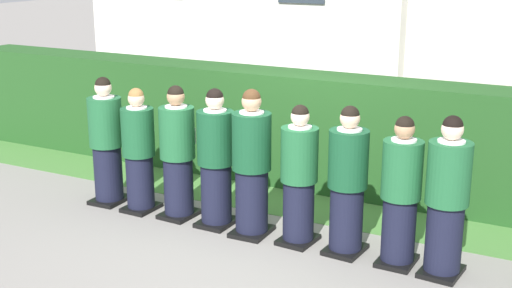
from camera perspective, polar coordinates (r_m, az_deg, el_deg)
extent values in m
plane|color=gray|center=(7.82, 0.00, -7.42)|extent=(60.00, 60.00, 0.00)
cylinder|color=black|center=(8.84, -12.18, -2.45)|extent=(0.35, 0.35, 0.74)
cube|color=black|center=(8.95, -12.05, -4.55)|extent=(0.38, 0.47, 0.05)
cylinder|color=#1E5B33|center=(8.65, -12.43, 1.80)|extent=(0.42, 0.42, 0.61)
cylinder|color=white|center=(8.59, -12.55, 3.81)|extent=(0.26, 0.26, 0.03)
cube|color=gold|center=(8.78, -11.67, 2.86)|extent=(0.04, 0.01, 0.27)
sphere|color=beige|center=(8.56, -12.60, 4.59)|extent=(0.21, 0.21, 0.21)
sphere|color=black|center=(8.56, -12.62, 4.83)|extent=(0.19, 0.19, 0.19)
cylinder|color=black|center=(8.50, -9.62, -3.19)|extent=(0.34, 0.34, 0.70)
cube|color=black|center=(8.61, -9.52, -5.24)|extent=(0.36, 0.45, 0.05)
cylinder|color=#19512D|center=(8.31, -9.82, 0.99)|extent=(0.40, 0.40, 0.58)
cylinder|color=white|center=(8.24, -9.92, 2.97)|extent=(0.25, 0.25, 0.03)
cube|color=#236038|center=(8.43, -9.06, 2.04)|extent=(0.04, 0.01, 0.26)
sphere|color=beige|center=(8.22, -9.96, 3.74)|extent=(0.20, 0.20, 0.20)
sphere|color=olive|center=(8.21, -9.97, 3.98)|extent=(0.18, 0.18, 0.18)
cylinder|color=black|center=(8.23, -6.45, -3.59)|extent=(0.35, 0.35, 0.74)
cube|color=black|center=(8.34, -6.38, -5.81)|extent=(0.40, 0.48, 0.05)
cylinder|color=#1E5B33|center=(8.03, -6.60, 0.94)|extent=(0.42, 0.42, 0.61)
cylinder|color=white|center=(7.96, -6.67, 3.09)|extent=(0.26, 0.26, 0.03)
cube|color=navy|center=(8.15, -5.78, 2.07)|extent=(0.04, 0.01, 0.27)
sphere|color=tan|center=(7.93, -6.69, 3.92)|extent=(0.21, 0.21, 0.21)
sphere|color=black|center=(7.92, -6.70, 4.18)|extent=(0.19, 0.19, 0.19)
cube|color=white|center=(8.26, -5.45, 0.74)|extent=(0.15, 0.02, 0.20)
cylinder|color=black|center=(7.94, -3.32, -4.19)|extent=(0.36, 0.36, 0.74)
cube|color=black|center=(8.07, -3.28, -6.50)|extent=(0.38, 0.47, 0.05)
cylinder|color=#144728|center=(7.74, -3.40, 0.53)|extent=(0.42, 0.42, 0.61)
cylinder|color=white|center=(7.66, -3.43, 2.78)|extent=(0.26, 0.26, 0.03)
cube|color=navy|center=(7.87, -2.64, 1.73)|extent=(0.04, 0.01, 0.27)
sphere|color=beige|center=(7.64, -3.45, 3.66)|extent=(0.21, 0.21, 0.21)
sphere|color=black|center=(7.63, -3.45, 3.93)|extent=(0.19, 0.19, 0.19)
cube|color=white|center=(7.98, -2.35, 0.34)|extent=(0.15, 0.01, 0.20)
cylinder|color=black|center=(7.67, -0.36, -4.82)|extent=(0.37, 0.37, 0.76)
cube|color=black|center=(7.80, -0.35, -7.28)|extent=(0.39, 0.48, 0.05)
cylinder|color=#144728|center=(7.45, -0.37, 0.21)|extent=(0.43, 0.43, 0.63)
cylinder|color=white|center=(7.37, -0.37, 2.62)|extent=(0.27, 0.27, 0.03)
cube|color=#236038|center=(7.60, 0.33, 1.50)|extent=(0.04, 0.01, 0.28)
sphere|color=tan|center=(7.35, -0.37, 3.55)|extent=(0.22, 0.22, 0.22)
sphere|color=#472D19|center=(7.34, -0.37, 3.84)|extent=(0.20, 0.20, 0.20)
cylinder|color=black|center=(7.48, 3.54, -5.64)|extent=(0.34, 0.34, 0.71)
cube|color=black|center=(7.60, 3.50, -7.95)|extent=(0.39, 0.47, 0.05)
cylinder|color=#1E5B33|center=(7.27, 3.63, -0.88)|extent=(0.40, 0.40, 0.59)
cylinder|color=white|center=(7.19, 3.67, 1.39)|extent=(0.25, 0.25, 0.03)
cube|color=#236038|center=(7.40, 4.35, 0.35)|extent=(0.04, 0.01, 0.26)
sphere|color=beige|center=(7.16, 3.69, 2.29)|extent=(0.20, 0.20, 0.20)
sphere|color=black|center=(7.15, 3.69, 2.56)|extent=(0.18, 0.18, 0.18)
cylinder|color=black|center=(7.29, 7.50, -6.25)|extent=(0.35, 0.35, 0.73)
cube|color=black|center=(7.42, 7.41, -8.69)|extent=(0.40, 0.48, 0.05)
cylinder|color=#144728|center=(7.06, 7.69, -1.23)|extent=(0.41, 0.41, 0.60)
cylinder|color=white|center=(6.98, 7.78, 1.18)|extent=(0.26, 0.26, 0.03)
cube|color=#236038|center=(7.20, 8.38, 0.07)|extent=(0.04, 0.01, 0.27)
sphere|color=beige|center=(6.95, 7.82, 2.12)|extent=(0.21, 0.21, 0.21)
sphere|color=black|center=(6.94, 7.83, 2.41)|extent=(0.19, 0.19, 0.19)
cylinder|color=black|center=(7.12, 11.76, -7.08)|extent=(0.34, 0.34, 0.71)
cube|color=black|center=(7.25, 11.61, -9.49)|extent=(0.37, 0.45, 0.05)
cylinder|color=#1E5B33|center=(6.90, 12.06, -2.10)|extent=(0.40, 0.40, 0.59)
cylinder|color=white|center=(6.81, 12.20, 0.30)|extent=(0.25, 0.25, 0.03)
cube|color=gold|center=(7.04, 12.58, -0.76)|extent=(0.04, 0.01, 0.26)
sphere|color=tan|center=(6.78, 12.26, 1.24)|extent=(0.20, 0.20, 0.20)
sphere|color=black|center=(6.78, 12.28, 1.52)|extent=(0.18, 0.18, 0.18)
cube|color=white|center=(7.16, 12.64, -2.20)|extent=(0.15, 0.01, 0.20)
cylinder|color=black|center=(6.99, 15.34, -7.63)|extent=(0.35, 0.35, 0.74)
cube|color=black|center=(7.13, 15.13, -10.18)|extent=(0.41, 0.49, 0.05)
cylinder|color=#1E5B33|center=(6.76, 15.75, -2.36)|extent=(0.42, 0.42, 0.61)
cylinder|color=white|center=(6.67, 15.95, 0.18)|extent=(0.26, 0.26, 0.03)
cube|color=#236038|center=(6.91, 16.32, -0.95)|extent=(0.04, 0.02, 0.27)
sphere|color=beige|center=(6.64, 16.02, 1.18)|extent=(0.21, 0.21, 0.21)
sphere|color=black|center=(6.63, 16.05, 1.48)|extent=(0.19, 0.19, 0.19)
cube|color=white|center=(7.03, 16.35, -2.48)|extent=(0.15, 0.02, 0.20)
cube|color=#214C1E|center=(9.15, 5.31, 1.03)|extent=(11.93, 0.70, 1.52)
cube|color=#477A38|center=(8.68, 3.16, -5.01)|extent=(11.93, 0.90, 0.01)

